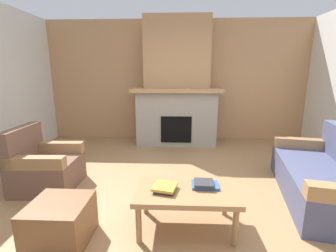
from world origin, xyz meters
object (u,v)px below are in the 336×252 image
at_px(fireplace, 177,91).
at_px(ottoman, 60,222).
at_px(armchair, 45,167).
at_px(couch, 326,177).
at_px(coffee_table, 186,194).

distance_m(fireplace, ottoman, 3.60).
relative_size(fireplace, armchair, 3.18).
bearing_deg(armchair, couch, -2.38).
bearing_deg(armchair, fireplace, 51.75).
xyz_separation_m(couch, armchair, (-3.66, 0.15, 0.01)).
bearing_deg(couch, armchair, 177.62).
height_order(fireplace, armchair, fireplace).
xyz_separation_m(fireplace, couch, (1.88, -2.41, -0.88)).
bearing_deg(ottoman, couch, 17.26).
distance_m(armchair, coffee_table, 2.07).
distance_m(couch, coffee_table, 1.87).
xyz_separation_m(fireplace, armchair, (-1.78, -2.26, -0.87)).
bearing_deg(fireplace, couch, -52.08).
bearing_deg(ottoman, fireplace, 72.62).
xyz_separation_m(armchair, ottoman, (0.74, -1.06, -0.09)).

